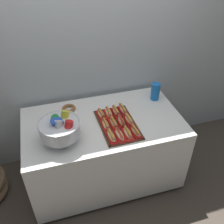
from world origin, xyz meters
TOP-DOWN VIEW (x-y plane):
  - ground_plane at (0.00, 0.00)m, footprint 10.00×10.00m
  - back_wall at (0.00, 0.54)m, footprint 6.00×0.10m
  - buffet_table at (0.00, 0.00)m, footprint 1.52×0.86m
  - serving_tray at (0.12, -0.10)m, footprint 0.34×0.53m
  - hot_dog_0 at (0.01, -0.27)m, footprint 0.07×0.18m
  - hot_dog_1 at (0.08, -0.27)m, footprint 0.08×0.18m
  - hot_dog_2 at (0.16, -0.26)m, footprint 0.07×0.18m
  - hot_dog_3 at (0.23, -0.26)m, footprint 0.08×0.17m
  - hot_dog_4 at (0.00, -0.10)m, footprint 0.06×0.16m
  - hot_dog_5 at (0.08, -0.10)m, footprint 0.07×0.18m
  - hot_dog_6 at (0.15, -0.10)m, footprint 0.06×0.17m
  - hot_dog_7 at (0.23, -0.10)m, footprint 0.07×0.17m
  - hot_dog_8 at (-0.00, 0.06)m, footprint 0.08×0.16m
  - hot_dog_9 at (0.07, 0.06)m, footprint 0.07×0.16m
  - hot_dog_10 at (0.15, 0.07)m, footprint 0.07×0.16m
  - hot_dog_11 at (0.22, 0.07)m, footprint 0.07×0.18m
  - punch_bowl at (-0.41, -0.16)m, footprint 0.35×0.35m
  - cup_stack at (0.63, 0.21)m, footprint 0.09×0.09m
  - donut at (-0.28, 0.27)m, footprint 0.14×0.14m

SIDE VIEW (x-z plane):
  - ground_plane at x=0.00m, z-range 0.00..0.00m
  - buffet_table at x=0.00m, z-range 0.02..0.80m
  - serving_tray at x=0.12m, z-range 0.78..0.79m
  - donut at x=-0.28m, z-range 0.78..0.81m
  - hot_dog_1 at x=0.08m, z-range 0.79..0.84m
  - hot_dog_2 at x=0.16m, z-range 0.79..0.84m
  - hot_dog_8 at x=0.00m, z-range 0.79..0.84m
  - hot_dog_9 at x=0.07m, z-range 0.79..0.85m
  - hot_dog_4 at x=0.00m, z-range 0.79..0.85m
  - hot_dog_3 at x=0.23m, z-range 0.79..0.85m
  - hot_dog_7 at x=0.23m, z-range 0.79..0.85m
  - hot_dog_10 at x=0.15m, z-range 0.79..0.85m
  - hot_dog_0 at x=0.01m, z-range 0.79..0.85m
  - hot_dog_5 at x=0.08m, z-range 0.79..0.85m
  - hot_dog_6 at x=0.15m, z-range 0.79..0.85m
  - hot_dog_11 at x=0.22m, z-range 0.79..0.85m
  - cup_stack at x=0.63m, z-range 0.78..0.97m
  - punch_bowl at x=-0.41m, z-range 0.80..1.06m
  - back_wall at x=0.00m, z-range 0.00..2.60m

